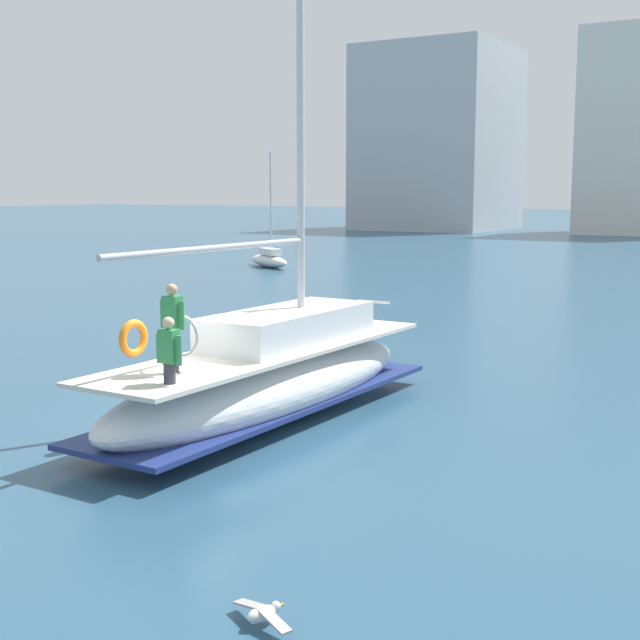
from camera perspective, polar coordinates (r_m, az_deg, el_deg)
name	(u,v)px	position (r m, az deg, el deg)	size (l,w,h in m)	color
ground_plane	(183,428)	(17.77, -8.83, -6.89)	(400.00, 400.00, 0.00)	#284C66
main_sailboat	(271,375)	(18.11, -3.18, -3.54)	(2.56, 9.63, 13.55)	silver
moored_sloop_far	(269,259)	(53.73, -3.31, 3.98)	(4.55, 3.34, 6.91)	white
seagull	(263,613)	(10.02, -3.71, -18.36)	(0.92, 0.50, 0.16)	silver
mooring_buoy	(211,350)	(24.91, -7.04, -1.91)	(0.74, 0.74, 0.97)	#EA4C19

